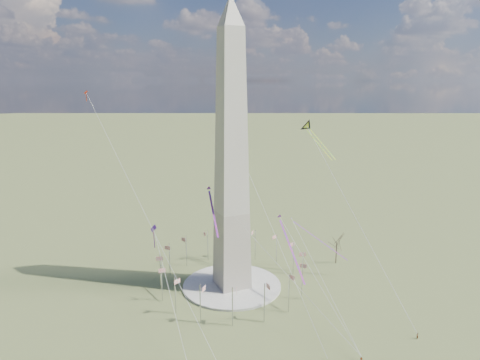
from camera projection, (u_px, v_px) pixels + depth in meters
name	position (u px, v px, depth m)	size (l,w,h in m)	color
ground	(232.00, 286.00, 157.48)	(2000.00, 2000.00, 0.00)	#535A2D
plaza	(232.00, 285.00, 157.39)	(36.00, 36.00, 0.80)	beige
washington_monument	(231.00, 158.00, 146.62)	(15.56, 15.56, 100.00)	#AB9D8F
flagpole_ring	(232.00, 268.00, 155.83)	(54.40, 54.40, 13.00)	silver
tree_near	(337.00, 241.00, 175.33)	(7.79, 7.79, 13.63)	#412D27
person_east	(417.00, 336.00, 125.24)	(0.71, 0.46, 1.93)	gray
person_centre	(361.00, 359.00, 115.08)	(0.87, 0.36, 1.49)	gray
kite_delta_black	(309.00, 128.00, 162.52)	(6.92, 16.83, 13.73)	black
kite_diamond_purple	(154.00, 231.00, 149.68)	(1.67, 2.92, 9.01)	#4D1C81
kite_streamer_left	(287.00, 238.00, 151.03)	(4.93, 24.51, 16.88)	red
kite_streamer_mid	(212.00, 206.00, 147.90)	(4.75, 18.52, 12.82)	red
kite_streamer_right	(310.00, 233.00, 165.93)	(17.79, 16.33, 15.67)	red
kite_small_red	(86.00, 93.00, 151.99)	(1.30, 1.38, 3.87)	red
kite_small_white	(220.00, 105.00, 190.58)	(1.53, 2.24, 4.73)	white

